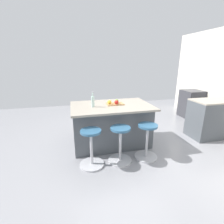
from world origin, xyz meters
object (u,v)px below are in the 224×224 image
(stool_by_window, at_px, (147,142))
(apple_red, at_px, (117,102))
(stool_near_camera, at_px, (91,149))
(cutting_board, at_px, (115,104))
(apple_green, at_px, (117,101))
(oven_range, at_px, (191,104))
(apple_yellow, at_px, (109,102))
(stool_middle, at_px, (120,146))
(kitchen_island, at_px, (111,124))
(water_bottle, at_px, (93,101))

(stool_by_window, xyz_separation_m, apple_red, (0.42, -0.66, 0.66))
(stool_near_camera, bearing_deg, stool_by_window, 180.00)
(cutting_board, distance_m, apple_green, 0.08)
(oven_range, distance_m, stool_near_camera, 4.05)
(stool_near_camera, xyz_separation_m, apple_yellow, (-0.49, -0.70, 0.66))
(oven_range, bearing_deg, stool_by_window, 37.72)
(apple_green, bearing_deg, stool_middle, 79.98)
(apple_green, bearing_deg, apple_yellow, 17.85)
(cutting_board, relative_size, apple_yellow, 4.11)
(cutting_board, height_order, apple_green, apple_green)
(stool_middle, relative_size, apple_green, 8.38)
(kitchen_island, bearing_deg, apple_green, -167.17)
(apple_green, bearing_deg, kitchen_island, 12.83)
(apple_red, bearing_deg, stool_near_camera, 46.08)
(stool_middle, distance_m, cutting_board, 0.95)
(kitchen_island, xyz_separation_m, apple_green, (-0.13, -0.03, 0.51))
(kitchen_island, relative_size, stool_middle, 2.45)
(stool_by_window, height_order, cutting_board, cutting_board)
(stool_by_window, bearing_deg, oven_range, -142.28)
(kitchen_island, bearing_deg, apple_red, 145.16)
(kitchen_island, relative_size, cutting_board, 4.68)
(kitchen_island, bearing_deg, oven_range, -158.28)
(kitchen_island, relative_size, apple_yellow, 19.22)
(cutting_board, height_order, water_bottle, water_bottle)
(apple_green, bearing_deg, stool_by_window, 117.44)
(stool_near_camera, bearing_deg, apple_red, -133.92)
(apple_green, bearing_deg, apple_red, 73.49)
(stool_near_camera, bearing_deg, stool_middle, 180.00)
(water_bottle, bearing_deg, cutting_board, -168.91)
(stool_middle, bearing_deg, apple_red, -98.98)
(kitchen_island, height_order, stool_middle, kitchen_island)
(kitchen_island, distance_m, apple_green, 0.53)
(apple_yellow, bearing_deg, apple_red, 161.65)
(cutting_board, xyz_separation_m, water_bottle, (0.49, 0.10, 0.11))
(kitchen_island, distance_m, apple_red, 0.53)
(stool_middle, height_order, apple_yellow, apple_yellow)
(stool_middle, relative_size, water_bottle, 2.20)
(oven_range, bearing_deg, water_bottle, 20.87)
(kitchen_island, xyz_separation_m, stool_middle, (0.00, 0.73, -0.14))
(stool_by_window, bearing_deg, stool_middle, 0.00)
(apple_red, bearing_deg, cutting_board, -78.69)
(stool_near_camera, xyz_separation_m, cutting_board, (-0.62, -0.72, 0.60))
(oven_range, distance_m, water_bottle, 3.71)
(stool_near_camera, xyz_separation_m, apple_red, (-0.63, -0.66, 0.66))
(cutting_board, xyz_separation_m, apple_yellow, (0.13, 0.02, 0.05))
(stool_near_camera, bearing_deg, cutting_board, -130.48)
(stool_by_window, height_order, apple_red, apple_red)
(apple_yellow, bearing_deg, oven_range, -158.12)
(cutting_board, xyz_separation_m, apple_green, (-0.04, -0.03, 0.05))
(cutting_board, distance_m, apple_yellow, 0.14)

